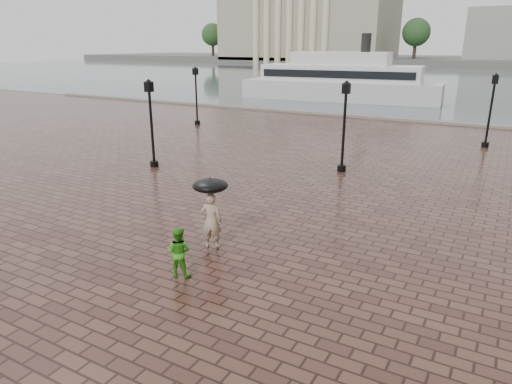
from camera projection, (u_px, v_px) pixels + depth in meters
ground at (81, 269)px, 13.19m from camera, size 300.00×300.00×0.00m
harbour_water at (460, 77)px, 89.45m from camera, size 240.00×240.00×0.00m
quay_edge at (377, 119)px, 39.72m from camera, size 80.00×0.60×0.30m
far_shore at (485, 61)px, 145.51m from camera, size 300.00×60.00×2.00m
museum at (309, 20)px, 154.40m from camera, size 57.00×32.50×26.00m
far_trees at (484, 32)px, 124.67m from camera, size 188.00×8.00×13.50m
street_lamps at (292, 111)px, 27.68m from camera, size 21.44×14.44×4.40m
adult_pedestrian at (211, 221)px, 14.33m from camera, size 0.78×0.66×1.83m
child_pedestrian at (179, 252)px, 12.62m from camera, size 0.80×0.68×1.44m
ferry_near at (340, 81)px, 52.29m from camera, size 22.75×7.38×7.33m
umbrella at (210, 186)px, 13.97m from camera, size 1.10×1.10×1.18m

